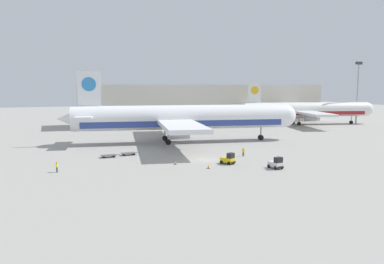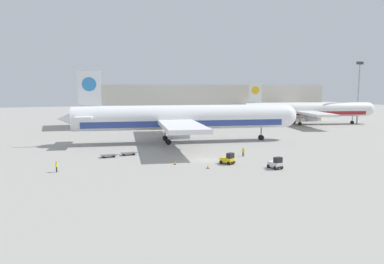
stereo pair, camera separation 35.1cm
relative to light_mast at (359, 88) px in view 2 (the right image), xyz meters
name	(u,v)px [view 2 (the right image)]	position (x,y,z in m)	size (l,w,h in m)	color
ground_plane	(206,160)	(-77.15, -42.07, -12.90)	(400.00, 400.00, 0.00)	#9E9B93
terminal_building	(207,104)	(-49.52, 22.66, -5.91)	(90.00, 18.20, 14.00)	#BCB7A8
light_mast	(359,88)	(0.00, 0.00, 0.00)	(2.80, 0.50, 22.17)	#9EA0A5
airplane_main	(181,118)	(-74.39, -19.89, -7.06)	(57.64, 48.66, 17.00)	white
airplane_distant	(305,110)	(-19.21, 4.69, -7.84)	(49.35, 42.00, 14.73)	white
baggage_tug_foreground	(276,163)	(-69.22, -53.05, -12.03)	(1.96, 2.63, 2.00)	silver
baggage_tug_mid	(228,159)	(-74.92, -46.86, -12.03)	(2.49, 2.81, 2.00)	yellow
baggage_dolly_lead	(108,155)	(-93.58, -33.16, -12.51)	(3.74, 1.66, 0.48)	#56565B
baggage_dolly_second	(129,153)	(-89.53, -32.26, -12.51)	(3.74, 1.66, 0.48)	#56565B
ground_crew_near	(56,166)	(-103.10, -42.83, -11.86)	(0.32, 0.55, 1.77)	black
ground_crew_far	(243,151)	(-68.98, -41.44, -11.92)	(0.45, 0.41, 1.69)	black
traffic_cone_near	(208,166)	(-79.65, -48.97, -12.52)	(0.40, 0.40, 0.77)	black
traffic_cone_far	(175,163)	(-83.75, -44.03, -12.55)	(0.40, 0.40, 0.72)	black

